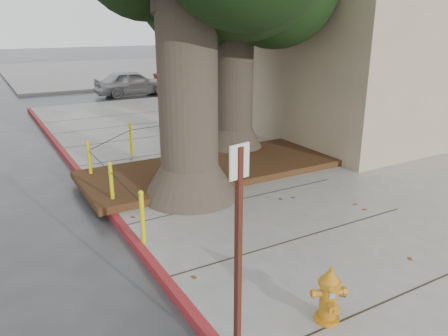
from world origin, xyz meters
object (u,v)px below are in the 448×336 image
object	(u,v)px
fire_hydrant	(329,296)
signpost	(238,247)
car_red	(185,77)
car_silver	(132,83)

from	to	relation	value
fire_hydrant	signpost	xyz separation A→B (m)	(-1.32, -0.01, 1.03)
car_red	signpost	bearing A→B (deg)	150.49
fire_hydrant	car_red	xyz separation A→B (m)	(7.89, 21.11, 0.09)
fire_hydrant	signpost	distance (m)	1.68
signpost	car_red	world-z (taller)	signpost
fire_hydrant	car_silver	size ratio (longest dim) A/B	0.19
car_silver	fire_hydrant	bearing A→B (deg)	168.62
fire_hydrant	car_red	distance (m)	22.54
car_silver	car_red	xyz separation A→B (m)	(3.84, 1.70, -0.07)
signpost	car_silver	xyz separation A→B (m)	(5.37, 19.42, -0.88)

